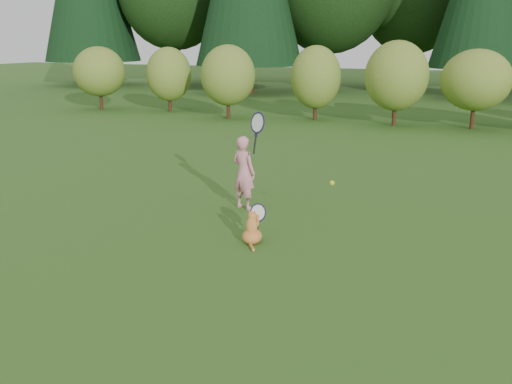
% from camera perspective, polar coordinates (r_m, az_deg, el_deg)
% --- Properties ---
extents(ground, '(100.00, 100.00, 0.00)m').
position_cam_1_polar(ground, '(8.02, -3.51, -6.08)').
color(ground, '#1F5317').
rests_on(ground, ground).
extents(shrub_row, '(28.00, 3.00, 2.80)m').
position_cam_1_polar(shrub_row, '(20.05, 13.01, 10.47)').
color(shrub_row, olive).
rests_on(shrub_row, ground).
extents(child, '(0.76, 0.51, 1.92)m').
position_cam_1_polar(child, '(9.87, -1.17, 2.11)').
color(child, pink).
rests_on(child, ground).
extents(cat, '(0.39, 0.73, 0.65)m').
position_cam_1_polar(cat, '(8.31, -0.37, -3.44)').
color(cat, orange).
rests_on(cat, ground).
extents(tennis_ball, '(0.07, 0.07, 0.07)m').
position_cam_1_polar(tennis_ball, '(8.64, 7.62, 0.90)').
color(tennis_ball, '#CAD118').
rests_on(tennis_ball, ground).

